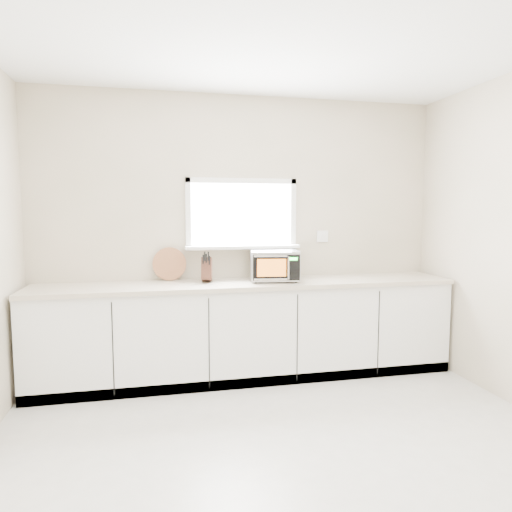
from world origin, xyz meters
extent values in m
plane|color=beige|center=(0.00, 0.00, 0.00)|extent=(4.00, 4.00, 0.00)
cube|color=beige|center=(0.00, 2.00, 1.35)|extent=(4.00, 0.02, 2.70)
cube|color=white|center=(0.00, 1.99, 1.55)|extent=(1.00, 0.02, 0.60)
cube|color=white|center=(0.00, 1.92, 1.23)|extent=(1.12, 0.16, 0.03)
cube|color=white|center=(0.00, 1.97, 1.88)|extent=(1.10, 0.04, 0.05)
cube|color=white|center=(0.00, 1.97, 1.23)|extent=(1.10, 0.04, 0.05)
cube|color=white|center=(-0.53, 1.97, 1.55)|extent=(0.05, 0.04, 0.70)
cube|color=white|center=(0.53, 1.97, 1.55)|extent=(0.05, 0.04, 0.70)
cube|color=white|center=(0.85, 1.99, 1.32)|extent=(0.12, 0.01, 0.12)
cube|color=white|center=(0.00, 1.70, 0.44)|extent=(3.92, 0.60, 0.88)
cube|color=beige|center=(0.00, 1.69, 0.90)|extent=(3.92, 0.64, 0.04)
cylinder|color=black|center=(0.06, 1.59, 0.93)|extent=(0.02, 0.02, 0.01)
cylinder|color=black|center=(0.10, 1.85, 0.93)|extent=(0.02, 0.02, 0.01)
cylinder|color=black|center=(0.43, 1.53, 0.93)|extent=(0.02, 0.02, 0.01)
cylinder|color=black|center=(0.47, 1.80, 0.93)|extent=(0.02, 0.02, 0.01)
cube|color=#B2B5BA|center=(0.26, 1.69, 1.07)|extent=(0.49, 0.40, 0.27)
cube|color=black|center=(0.23, 1.52, 1.07)|extent=(0.43, 0.08, 0.24)
cube|color=orange|center=(0.19, 1.52, 1.07)|extent=(0.26, 0.04, 0.16)
cylinder|color=silver|center=(0.34, 1.48, 1.07)|extent=(0.02, 0.02, 0.21)
cube|color=black|center=(0.38, 1.49, 1.07)|extent=(0.11, 0.02, 0.23)
cube|color=#19FF33|center=(0.38, 1.49, 1.15)|extent=(0.07, 0.02, 0.03)
cube|color=silver|center=(0.26, 1.69, 1.21)|extent=(0.49, 0.40, 0.01)
cube|color=#452318|center=(-0.37, 1.76, 1.04)|extent=(0.13, 0.21, 0.24)
cube|color=black|center=(-0.41, 1.72, 1.14)|extent=(0.02, 0.04, 0.09)
cube|color=black|center=(-0.38, 1.71, 1.15)|extent=(0.02, 0.04, 0.09)
cube|color=black|center=(-0.35, 1.71, 1.13)|extent=(0.02, 0.04, 0.09)
cube|color=black|center=(-0.40, 1.71, 1.17)|extent=(0.02, 0.04, 0.09)
cube|color=black|center=(-0.36, 1.71, 1.17)|extent=(0.02, 0.04, 0.09)
cylinder|color=#945B39|center=(-0.71, 1.94, 1.08)|extent=(0.32, 0.08, 0.32)
cylinder|color=#B2B5BA|center=(0.18, 1.69, 1.02)|extent=(0.16, 0.16, 0.19)
cylinder|color=black|center=(0.18, 1.69, 1.14)|extent=(0.15, 0.15, 0.05)
camera|label=1|loc=(-0.83, -2.46, 1.58)|focal=32.00mm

